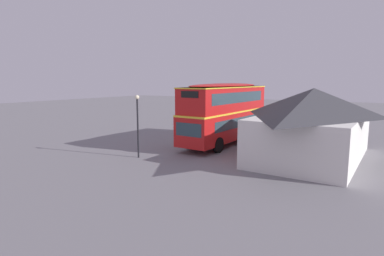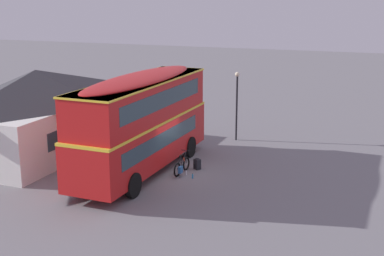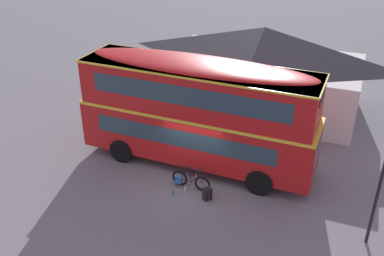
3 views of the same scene
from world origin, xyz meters
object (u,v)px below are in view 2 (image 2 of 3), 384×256
Objects in this scene: backpack_on_ground at (197,163)px; water_bottle_clear_plastic at (186,173)px; touring_bicycle at (182,167)px; double_decker_bus at (142,119)px; street_lamp at (237,98)px; water_bottle_blue_sports at (193,176)px.

water_bottle_clear_plastic is (-1.02, 0.20, -0.17)m from backpack_on_ground.
touring_bicycle is 0.37m from water_bottle_clear_plastic.
street_lamp is (7.20, -2.70, -0.08)m from double_decker_bus.
street_lamp is at bearing -4.34° from water_bottle_clear_plastic.
touring_bicycle is (0.36, -1.91, -2.27)m from double_decker_bus.
double_decker_bus is 3.58m from backpack_on_ground.
double_decker_bus is 2.51× the size of street_lamp.
double_decker_bus reaches higher than water_bottle_clear_plastic.
water_bottle_clear_plastic is 0.06× the size of street_lamp.
water_bottle_blue_sports is (-0.06, -2.63, -2.53)m from double_decker_bus.
water_bottle_clear_plastic reaches higher than water_bottle_blue_sports.
water_bottle_blue_sports is 0.56m from water_bottle_clear_plastic.
double_decker_bus reaches higher than touring_bicycle.
water_bottle_clear_plastic is 7.37m from street_lamp.
backpack_on_ground is at bearing -26.56° from touring_bicycle.
double_decker_bus is 2.99m from touring_bicycle.
touring_bicycle is 6.47× the size of water_bottle_clear_plastic.
double_decker_bus reaches higher than backpack_on_ground.
street_lamp is (6.84, -0.79, 2.20)m from touring_bicycle.
street_lamp reaches higher than water_bottle_blue_sports.
street_lamp is at bearing -6.56° from touring_bicycle.
touring_bicycle is at bearing 173.44° from street_lamp.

